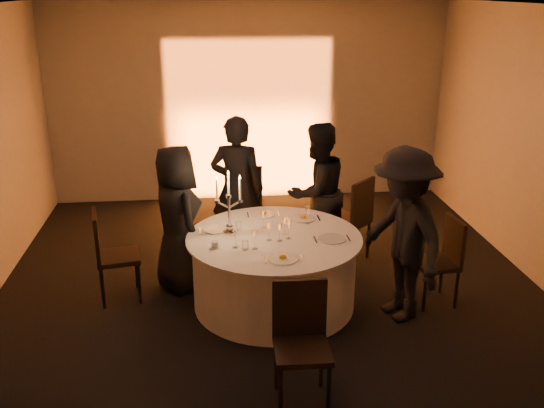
{
  "coord_description": "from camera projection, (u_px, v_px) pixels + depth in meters",
  "views": [
    {
      "loc": [
        -0.63,
        -5.66,
        3.17
      ],
      "look_at": [
        0.0,
        0.2,
        1.05
      ],
      "focal_mm": 40.0,
      "sensor_mm": 36.0,
      "label": 1
    }
  ],
  "objects": [
    {
      "name": "wine_glass_d",
      "position": [
        264.0,
        216.0,
        6.35
      ],
      "size": [
        0.07,
        0.07,
        0.19
      ],
      "color": "white",
      "rests_on": "banquet_table"
    },
    {
      "name": "wine_glass_c",
      "position": [
        280.0,
        228.0,
        6.02
      ],
      "size": [
        0.07,
        0.07,
        0.19
      ],
      "color": "white",
      "rests_on": "banquet_table"
    },
    {
      "name": "wine_glass_e",
      "position": [
        307.0,
        211.0,
        6.47
      ],
      "size": [
        0.07,
        0.07,
        0.19
      ],
      "color": "white",
      "rests_on": "banquet_table"
    },
    {
      "name": "chair_front",
      "position": [
        301.0,
        335.0,
        4.8
      ],
      "size": [
        0.45,
        0.45,
        1.0
      ],
      "rotation": [
        0.0,
        0.0,
        -0.02
      ],
      "color": "black",
      "rests_on": "floor"
    },
    {
      "name": "wine_glass_b",
      "position": [
        255.0,
        236.0,
        5.83
      ],
      "size": [
        0.07,
        0.07,
        0.19
      ],
      "color": "white",
      "rests_on": "banquet_table"
    },
    {
      "name": "tumbler_a",
      "position": [
        239.0,
        226.0,
        6.33
      ],
      "size": [
        0.07,
        0.07,
        0.09
      ],
      "primitive_type": "cylinder",
      "color": "white",
      "rests_on": "banquet_table"
    },
    {
      "name": "wall_front",
      "position": [
        362.0,
        391.0,
        2.66
      ],
      "size": [
        7.0,
        0.0,
        7.0
      ],
      "primitive_type": "plane",
      "rotation": [
        -1.57,
        0.0,
        0.0
      ],
      "color": "#A29E97",
      "rests_on": "floor"
    },
    {
      "name": "candelabra",
      "position": [
        229.0,
        212.0,
        6.17
      ],
      "size": [
        0.29,
        0.14,
        0.68
      ],
      "color": "silver",
      "rests_on": "banquet_table"
    },
    {
      "name": "chair_back_right",
      "position": [
        353.0,
        215.0,
        7.23
      ],
      "size": [
        0.65,
        0.65,
        1.06
      ],
      "rotation": [
        0.0,
        0.0,
        -2.36
      ],
      "color": "black",
      "rests_on": "floor"
    },
    {
      "name": "plate_front",
      "position": [
        283.0,
        258.0,
        5.65
      ],
      "size": [
        0.36,
        0.28,
        0.08
      ],
      "color": "white",
      "rests_on": "banquet_table"
    },
    {
      "name": "guest_back_right",
      "position": [
        317.0,
        192.0,
        7.25
      ],
      "size": [
        1.03,
        0.97,
        1.69
      ],
      "primitive_type": "imported",
      "rotation": [
        0.0,
        0.0,
        -2.62
      ],
      "color": "black",
      "rests_on": "floor"
    },
    {
      "name": "chair_back_left",
      "position": [
        244.0,
        198.0,
        7.79
      ],
      "size": [
        0.51,
        0.51,
        1.07
      ],
      "rotation": [
        0.0,
        0.0,
        3.03
      ],
      "color": "black",
      "rests_on": "floor"
    },
    {
      "name": "plate_back_left",
      "position": [
        263.0,
        213.0,
        6.75
      ],
      "size": [
        0.36,
        0.27,
        0.08
      ],
      "color": "white",
      "rests_on": "banquet_table"
    },
    {
      "name": "coffee_cup",
      "position": [
        215.0,
        245.0,
        5.9
      ],
      "size": [
        0.11,
        0.11,
        0.07
      ],
      "color": "white",
      "rests_on": "banquet_table"
    },
    {
      "name": "tumbler_b",
      "position": [
        245.0,
        245.0,
        5.85
      ],
      "size": [
        0.07,
        0.07,
        0.09
      ],
      "primitive_type": "cylinder",
      "color": "white",
      "rests_on": "banquet_table"
    },
    {
      "name": "plate_back_right",
      "position": [
        303.0,
        218.0,
        6.63
      ],
      "size": [
        0.35,
        0.27,
        0.08
      ],
      "color": "white",
      "rests_on": "banquet_table"
    },
    {
      "name": "plate_right",
      "position": [
        332.0,
        239.0,
        6.1
      ],
      "size": [
        0.36,
        0.28,
        0.01
      ],
      "color": "white",
      "rests_on": "banquet_table"
    },
    {
      "name": "wall_back",
      "position": [
        249.0,
        103.0,
        9.2
      ],
      "size": [
        7.0,
        0.0,
        7.0
      ],
      "primitive_type": "plane",
      "rotation": [
        1.57,
        0.0,
        0.0
      ],
      "color": "#A29E97",
      "rests_on": "floor"
    },
    {
      "name": "guest_left",
      "position": [
        177.0,
        219.0,
        6.53
      ],
      "size": [
        0.82,
        0.94,
        1.62
      ],
      "primitive_type": "imported",
      "rotation": [
        0.0,
        0.0,
        2.04
      ],
      "color": "black",
      "rests_on": "floor"
    },
    {
      "name": "guest_right",
      "position": [
        403.0,
        235.0,
        5.92
      ],
      "size": [
        0.96,
        1.28,
        1.77
      ],
      "primitive_type": "imported",
      "rotation": [
        0.0,
        0.0,
        -1.28
      ],
      "color": "black",
      "rests_on": "floor"
    },
    {
      "name": "uplighter_fixture",
      "position": [
        251.0,
        200.0,
        9.41
      ],
      "size": [
        0.25,
        0.12,
        0.1
      ],
      "primitive_type": "cube",
      "color": "black",
      "rests_on": "floor"
    },
    {
      "name": "guest_back_left",
      "position": [
        237.0,
        188.0,
        7.27
      ],
      "size": [
        0.73,
        0.57,
        1.78
      ],
      "primitive_type": "imported",
      "rotation": [
        0.0,
        0.0,
        2.9
      ],
      "color": "black",
      "rests_on": "floor"
    },
    {
      "name": "wine_glass_h",
      "position": [
        285.0,
        222.0,
        6.18
      ],
      "size": [
        0.07,
        0.07,
        0.19
      ],
      "color": "white",
      "rests_on": "banquet_table"
    },
    {
      "name": "wine_glass_g",
      "position": [
        235.0,
        235.0,
        5.87
      ],
      "size": [
        0.07,
        0.07,
        0.19
      ],
      "color": "white",
      "rests_on": "banquet_table"
    },
    {
      "name": "banquet_table",
      "position": [
        274.0,
        270.0,
        6.31
      ],
      "size": [
        1.8,
        1.8,
        0.77
      ],
      "color": "black",
      "rests_on": "floor"
    },
    {
      "name": "chair_right",
      "position": [
        443.0,
        256.0,
        6.31
      ],
      "size": [
        0.44,
        0.44,
        0.94
      ],
      "rotation": [
        0.0,
        0.0,
        -1.49
      ],
      "color": "black",
      "rests_on": "floor"
    },
    {
      "name": "wine_glass_a",
      "position": [
        269.0,
        228.0,
        6.03
      ],
      "size": [
        0.07,
        0.07,
        0.19
      ],
      "color": "white",
      "rests_on": "banquet_table"
    },
    {
      "name": "plate_left",
      "position": [
        216.0,
        229.0,
        6.33
      ],
      "size": [
        0.36,
        0.26,
        0.01
      ],
      "color": "white",
      "rests_on": "banquet_table"
    },
    {
      "name": "chair_left",
      "position": [
        109.0,
        251.0,
        6.35
      ],
      "size": [
        0.51,
        0.51,
        1.0
      ],
      "rotation": [
        0.0,
        0.0,
        1.76
      ],
      "color": "black",
      "rests_on": "floor"
    },
    {
      "name": "floor",
      "position": [
        274.0,
        303.0,
        6.44
      ],
      "size": [
        7.0,
        7.0,
        0.0
      ],
      "primitive_type": "plane",
      "color": "black",
      "rests_on": "ground"
    },
    {
      "name": "ceiling",
      "position": [
        274.0,
        7.0,
        5.42
      ],
      "size": [
        7.0,
        7.0,
        0.0
      ],
      "primitive_type": "plane",
      "rotation": [
        3.14,
        0.0,
        0.0
      ],
      "color": "white",
      "rests_on": "wall_back"
    },
    {
      "name": "wine_glass_f",
      "position": [
        288.0,
        226.0,
        6.08
      ],
      "size": [
        0.07,
        0.07,
        0.19
      ],
      "color": "white",
      "rests_on": "banquet_table"
    }
  ]
}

